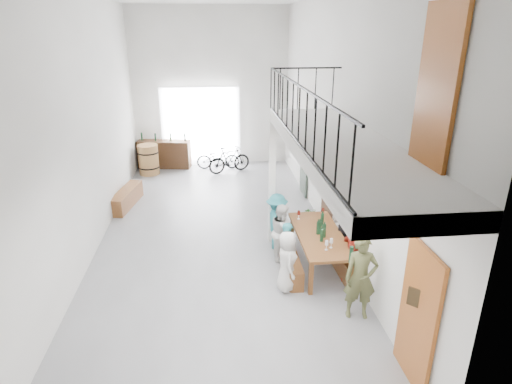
{
  "coord_description": "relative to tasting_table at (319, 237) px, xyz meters",
  "views": [
    {
      "loc": [
        -0.03,
        -9.5,
        4.78
      ],
      "look_at": [
        0.93,
        -0.5,
        1.28
      ],
      "focal_mm": 30.0,
      "sensor_mm": 36.0,
      "label": 1
    }
  ],
  "objects": [
    {
      "name": "guest_right_b",
      "position": [
        0.55,
        0.11,
        -0.2
      ],
      "size": [
        0.51,
        0.98,
        1.01
      ],
      "primitive_type": "imported",
      "rotation": [
        0.0,
        0.0,
        -1.33
      ],
      "color": "black",
      "rests_on": "ground"
    },
    {
      "name": "side_bench",
      "position": [
        -4.62,
        3.86,
        -0.47
      ],
      "size": [
        0.69,
        1.75,
        0.48
      ],
      "primitive_type": "cube",
      "rotation": [
        0.0,
        0.0,
        -0.19
      ],
      "color": "brown",
      "rests_on": "ground"
    },
    {
      "name": "potted_plant",
      "position": [
        0.33,
        2.3,
        -0.51
      ],
      "size": [
        0.36,
        0.32,
        0.38
      ],
      "primitive_type": "imported",
      "rotation": [
        0.0,
        0.0,
        0.05
      ],
      "color": "#154619",
      "rests_on": "ground"
    },
    {
      "name": "gateway_portal",
      "position": [
        -2.52,
        7.7,
        0.69
      ],
      "size": [
        2.8,
        0.08,
        2.8
      ],
      "primitive_type": "cube",
      "color": "white",
      "rests_on": "ground"
    },
    {
      "name": "tableware",
      "position": [
        0.01,
        -0.0,
        0.24
      ],
      "size": [
        0.64,
        1.59,
        0.35
      ],
      "color": "black",
      "rests_on": "tasting_table"
    },
    {
      "name": "tasting_table",
      "position": [
        0.0,
        0.0,
        0.0
      ],
      "size": [
        0.92,
        2.23,
        0.79
      ],
      "rotation": [
        0.0,
        0.0,
        0.0
      ],
      "color": "brown",
      "rests_on": "ground"
    },
    {
      "name": "bicycle_near",
      "position": [
        -1.94,
        7.03,
        -0.31
      ],
      "size": [
        1.53,
        0.58,
        0.8
      ],
      "primitive_type": "imported",
      "rotation": [
        0.0,
        0.0,
        1.53
      ],
      "color": "black",
      "rests_on": "ground"
    },
    {
      "name": "right_wall_decor",
      "position": [
        0.58,
        -0.11,
        1.04
      ],
      "size": [
        0.07,
        8.28,
        5.07
      ],
      "color": "#954B1A",
      "rests_on": "ground"
    },
    {
      "name": "host_standing",
      "position": [
        0.3,
        -1.68,
        0.07
      ],
      "size": [
        0.61,
        0.45,
        1.55
      ],
      "primitive_type": "imported",
      "rotation": [
        0.0,
        0.0,
        -0.15
      ],
      "color": "brown",
      "rests_on": "ground"
    },
    {
      "name": "guest_right_a",
      "position": [
        0.51,
        -0.64,
        -0.06
      ],
      "size": [
        0.52,
        0.82,
        1.3
      ],
      "primitive_type": "imported",
      "rotation": [
        0.0,
        0.0,
        -1.28
      ],
      "color": "#AB2A1D",
      "rests_on": "ground"
    },
    {
      "name": "balcony",
      "position": [
        -0.14,
        -1.37,
        2.26
      ],
      "size": [
        1.52,
        5.62,
        4.0
      ],
      "color": "silver",
      "rests_on": "ground"
    },
    {
      "name": "bench_inner",
      "position": [
        -0.62,
        0.01,
        -0.5
      ],
      "size": [
        0.33,
        1.82,
        0.42
      ],
      "primitive_type": "cube",
      "rotation": [
        0.0,
        0.0,
        -0.02
      ],
      "color": "brown",
      "rests_on": "ground"
    },
    {
      "name": "counter_bottles",
      "position": [
        -3.86,
        7.42,
        0.42
      ],
      "size": [
        1.6,
        0.32,
        0.28
      ],
      "color": "black",
      "rests_on": "serving_counter"
    },
    {
      "name": "floor",
      "position": [
        -2.12,
        1.76,
        -0.71
      ],
      "size": [
        12.0,
        12.0,
        0.0
      ],
      "primitive_type": "plane",
      "color": "slate",
      "rests_on": "ground"
    },
    {
      "name": "bicycle_far",
      "position": [
        -1.56,
        6.57,
        -0.24
      ],
      "size": [
        1.59,
        0.97,
        0.93
      ],
      "primitive_type": "imported",
      "rotation": [
        0.0,
        0.0,
        1.95
      ],
      "color": "black",
      "rests_on": "ground"
    },
    {
      "name": "guest_left_b",
      "position": [
        -0.7,
        -0.16,
        -0.13
      ],
      "size": [
        0.43,
        0.5,
        1.15
      ],
      "primitive_type": "imported",
      "rotation": [
        0.0,
        0.0,
        2.0
      ],
      "color": "teal",
      "rests_on": "ground"
    },
    {
      "name": "guest_left_d",
      "position": [
        -0.75,
        0.96,
        -0.05
      ],
      "size": [
        0.59,
        0.9,
        1.31
      ],
      "primitive_type": "imported",
      "rotation": [
        0.0,
        0.0,
        1.44
      ],
      "color": "teal",
      "rests_on": "ground"
    },
    {
      "name": "guest_right_c",
      "position": [
        0.59,
        0.63,
        -0.18
      ],
      "size": [
        0.35,
        0.52,
        1.05
      ],
      "primitive_type": "imported",
      "rotation": [
        0.0,
        0.0,
        -1.6
      ],
      "color": "silver",
      "rests_on": "ground"
    },
    {
      "name": "serving_counter",
      "position": [
        -3.87,
        7.41,
        -0.21
      ],
      "size": [
        1.92,
        0.82,
        0.98
      ],
      "primitive_type": "cube",
      "rotation": [
        0.0,
        0.0,
        -0.17
      ],
      "color": "#3C2111",
      "rests_on": "ground"
    },
    {
      "name": "guest_left_c",
      "position": [
        -0.7,
        0.48,
        -0.07
      ],
      "size": [
        0.54,
        0.66,
        1.26
      ],
      "primitive_type": "imported",
      "rotation": [
        0.0,
        0.0,
        1.46
      ],
      "color": "silver",
      "rests_on": "ground"
    },
    {
      "name": "oak_barrel",
      "position": [
        -4.33,
        6.69,
        -0.19
      ],
      "size": [
        0.7,
        0.7,
        1.03
      ],
      "color": "olive",
      "rests_on": "ground"
    },
    {
      "name": "guest_left_a",
      "position": [
        -0.81,
        -0.74,
        -0.09
      ],
      "size": [
        0.39,
        0.6,
        1.23
      ],
      "primitive_type": "imported",
      "rotation": [
        0.0,
        0.0,
        1.57
      ],
      "color": "silver",
      "rests_on": "ground"
    },
    {
      "name": "room_walls",
      "position": [
        -2.12,
        1.76,
        2.85
      ],
      "size": [
        12.0,
        12.0,
        12.0
      ],
      "color": "white",
      "rests_on": "ground"
    },
    {
      "name": "bench_wall",
      "position": [
        0.45,
        0.03,
        -0.49
      ],
      "size": [
        0.3,
        1.92,
        0.44
      ],
      "primitive_type": "cube",
      "rotation": [
        0.0,
        0.0,
        0.03
      ],
      "color": "brown",
      "rests_on": "ground"
    }
  ]
}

